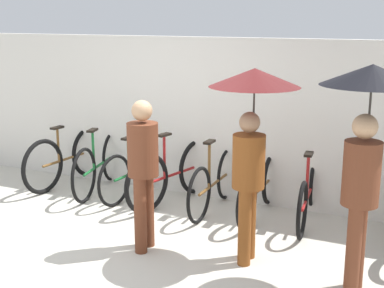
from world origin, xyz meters
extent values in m
plane|color=beige|center=(0.00, 0.00, 0.00)|extent=(30.00, 30.00, 0.00)
cube|color=silver|center=(0.00, 2.18, 1.08)|extent=(12.67, 0.12, 2.15)
torus|color=black|center=(-1.72, 2.27, 0.39)|extent=(0.12, 0.77, 0.77)
torus|color=black|center=(-1.81, 1.28, 0.39)|extent=(0.12, 0.77, 0.77)
cylinder|color=brown|center=(-1.76, 1.78, 0.39)|extent=(0.12, 0.99, 0.04)
cylinder|color=brown|center=(-1.78, 1.60, 0.63)|extent=(0.04, 0.04, 0.48)
cube|color=black|center=(-1.78, 1.60, 0.88)|extent=(0.11, 0.21, 0.03)
cylinder|color=brown|center=(-1.72, 2.27, 0.73)|extent=(0.04, 0.04, 0.69)
cylinder|color=brown|center=(-1.72, 2.27, 1.07)|extent=(0.44, 0.06, 0.03)
torus|color=black|center=(-1.28, 2.23, 0.37)|extent=(0.19, 0.73, 0.74)
torus|color=black|center=(-1.07, 1.22, 0.37)|extent=(0.19, 0.73, 0.74)
cylinder|color=#19662D|center=(-1.18, 1.72, 0.37)|extent=(0.24, 1.01, 0.04)
cylinder|color=#19662D|center=(-1.14, 1.55, 0.63)|extent=(0.04, 0.04, 0.52)
cube|color=black|center=(-1.14, 1.55, 0.91)|extent=(0.13, 0.21, 0.03)
cylinder|color=#19662D|center=(-1.28, 2.23, 0.69)|extent=(0.04, 0.04, 0.63)
cylinder|color=#19662D|center=(-1.28, 2.23, 1.00)|extent=(0.44, 0.12, 0.03)
torus|color=black|center=(-0.55, 2.22, 0.34)|extent=(0.10, 0.69, 0.69)
torus|color=black|center=(-0.63, 1.27, 0.34)|extent=(0.10, 0.69, 0.69)
cylinder|color=#19662D|center=(-0.59, 1.75, 0.34)|extent=(0.11, 0.96, 0.04)
cylinder|color=#19662D|center=(-0.60, 1.58, 0.59)|extent=(0.04, 0.04, 0.49)
cube|color=black|center=(-0.60, 1.58, 0.85)|extent=(0.11, 0.21, 0.03)
cylinder|color=#19662D|center=(-0.55, 2.22, 0.66)|extent=(0.04, 0.04, 0.63)
cylinder|color=#19662D|center=(-0.55, 2.22, 0.97)|extent=(0.44, 0.06, 0.03)
torus|color=black|center=(0.12, 2.20, 0.38)|extent=(0.25, 0.76, 0.77)
torus|color=black|center=(-0.12, 1.22, 0.38)|extent=(0.25, 0.76, 0.77)
cylinder|color=maroon|center=(0.00, 1.71, 0.38)|extent=(0.28, 0.99, 0.04)
cylinder|color=maroon|center=(-0.04, 1.54, 0.66)|extent=(0.04, 0.04, 0.55)
cube|color=black|center=(-0.04, 1.54, 0.95)|extent=(0.14, 0.22, 0.03)
cylinder|color=maroon|center=(0.12, 2.20, 0.70)|extent=(0.04, 0.04, 0.64)
cylinder|color=maroon|center=(0.12, 2.20, 1.03)|extent=(0.43, 0.14, 0.03)
torus|color=black|center=(0.58, 2.16, 0.34)|extent=(0.05, 0.69, 0.69)
torus|color=black|center=(0.60, 1.20, 0.34)|extent=(0.05, 0.69, 0.69)
cylinder|color=brown|center=(0.59, 1.68, 0.34)|extent=(0.05, 0.96, 0.04)
cylinder|color=brown|center=(0.59, 1.51, 0.63)|extent=(0.04, 0.04, 0.57)
cube|color=black|center=(0.59, 1.51, 0.93)|extent=(0.09, 0.20, 0.03)
cylinder|color=brown|center=(0.58, 2.16, 0.71)|extent=(0.04, 0.04, 0.73)
cylinder|color=brown|center=(0.58, 2.16, 1.08)|extent=(0.44, 0.04, 0.03)
torus|color=black|center=(1.17, 2.22, 0.34)|extent=(0.06, 0.67, 0.67)
torus|color=black|center=(1.18, 1.23, 0.34)|extent=(0.06, 0.67, 0.67)
cylinder|color=brown|center=(1.18, 1.72, 0.34)|extent=(0.05, 0.99, 0.04)
cylinder|color=brown|center=(1.18, 1.55, 0.64)|extent=(0.04, 0.04, 0.60)
cube|color=black|center=(1.18, 1.55, 0.95)|extent=(0.09, 0.20, 0.03)
cylinder|color=brown|center=(1.17, 2.22, 0.68)|extent=(0.04, 0.04, 0.69)
cylinder|color=brown|center=(1.17, 2.22, 1.02)|extent=(0.44, 0.03, 0.03)
torus|color=black|center=(1.71, 2.33, 0.33)|extent=(0.11, 0.66, 0.66)
torus|color=black|center=(1.82, 1.25, 0.33)|extent=(0.11, 0.66, 0.66)
cylinder|color=maroon|center=(1.76, 1.79, 0.33)|extent=(0.14, 1.08, 0.04)
cylinder|color=maroon|center=(1.78, 1.60, 0.60)|extent=(0.04, 0.04, 0.54)
cube|color=black|center=(1.78, 1.60, 0.88)|extent=(0.11, 0.21, 0.03)
cylinder|color=maroon|center=(1.71, 2.33, 0.64)|extent=(0.04, 0.04, 0.62)
cylinder|color=maroon|center=(1.71, 2.33, 0.95)|extent=(0.44, 0.07, 0.03)
cylinder|color=brown|center=(0.38, 0.19, 0.41)|extent=(0.13, 0.13, 0.81)
cylinder|color=brown|center=(0.37, 0.37, 0.41)|extent=(0.13, 0.13, 0.81)
cylinder|color=brown|center=(0.37, 0.28, 1.09)|extent=(0.32, 0.32, 0.55)
sphere|color=tan|center=(0.37, 0.28, 1.49)|extent=(0.21, 0.21, 0.21)
cylinder|color=brown|center=(1.45, 0.37, 0.39)|extent=(0.13, 0.13, 0.78)
cylinder|color=brown|center=(1.44, 0.55, 0.39)|extent=(0.13, 0.13, 0.78)
cylinder|color=brown|center=(1.45, 0.46, 1.04)|extent=(0.32, 0.32, 0.53)
sphere|color=#997051|center=(1.45, 0.46, 1.43)|extent=(0.20, 0.20, 0.20)
cylinder|color=#332D28|center=(1.44, 0.60, 1.41)|extent=(0.02, 0.02, 0.68)
cone|color=#591919|center=(1.44, 0.60, 1.84)|extent=(0.89, 0.89, 0.18)
cylinder|color=brown|center=(2.51, 0.18, 0.41)|extent=(0.13, 0.13, 0.83)
cylinder|color=brown|center=(2.53, 0.36, 0.41)|extent=(0.13, 0.13, 0.83)
cylinder|color=brown|center=(2.52, 0.27, 1.11)|extent=(0.32, 0.32, 0.56)
sphere|color=tan|center=(2.52, 0.27, 1.52)|extent=(0.22, 0.22, 0.22)
cylinder|color=#332D28|center=(2.53, 0.41, 1.49)|extent=(0.02, 0.02, 0.71)
cone|color=black|center=(2.53, 0.41, 1.94)|extent=(0.88, 0.88, 0.18)
camera|label=1|loc=(3.03, -4.30, 2.42)|focal=50.00mm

